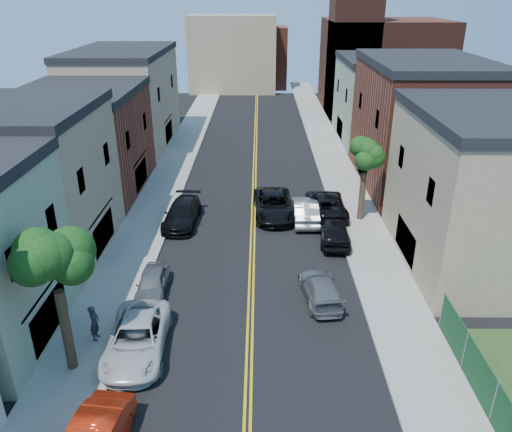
{
  "coord_description": "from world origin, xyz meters",
  "views": [
    {
      "loc": [
        0.45,
        -3.5,
        15.54
      ],
      "look_at": [
        0.23,
        26.29,
        2.0
      ],
      "focal_mm": 34.94,
      "sensor_mm": 36.0,
      "label": 1
    }
  ],
  "objects_px": {
    "white_pickup": "(137,338)",
    "pedestrian_left": "(94,323)",
    "dark_car_right_far": "(326,204)",
    "grey_car_right": "(320,289)",
    "black_car_left": "(182,214)",
    "black_car_right": "(334,230)",
    "silver_car_right": "(305,210)",
    "black_suv_lane": "(274,205)",
    "grey_car_left": "(152,283)"
  },
  "relations": [
    {
      "from": "black_car_left",
      "to": "silver_car_right",
      "type": "relative_size",
      "value": 1.11
    },
    {
      "from": "black_suv_lane",
      "to": "pedestrian_left",
      "type": "xyz_separation_m",
      "value": [
        -8.93,
        -14.88,
        0.21
      ]
    },
    {
      "from": "white_pickup",
      "to": "black_car_right",
      "type": "bearing_deg",
      "value": 44.14
    },
    {
      "from": "black_car_left",
      "to": "pedestrian_left",
      "type": "height_order",
      "value": "pedestrian_left"
    },
    {
      "from": "white_pickup",
      "to": "black_car_left",
      "type": "relative_size",
      "value": 1.04
    },
    {
      "from": "black_car_right",
      "to": "black_car_left",
      "type": "bearing_deg",
      "value": -11.93
    },
    {
      "from": "grey_car_left",
      "to": "black_suv_lane",
      "type": "height_order",
      "value": "black_suv_lane"
    },
    {
      "from": "black_car_right",
      "to": "silver_car_right",
      "type": "distance_m",
      "value": 3.76
    },
    {
      "from": "black_car_right",
      "to": "dark_car_right_far",
      "type": "bearing_deg",
      "value": -87.34
    },
    {
      "from": "grey_car_left",
      "to": "black_car_right",
      "type": "bearing_deg",
      "value": 28.3
    },
    {
      "from": "dark_car_right_far",
      "to": "black_car_left",
      "type": "bearing_deg",
      "value": 9.25
    },
    {
      "from": "black_car_left",
      "to": "silver_car_right",
      "type": "distance_m",
      "value": 8.96
    },
    {
      "from": "white_pickup",
      "to": "dark_car_right_far",
      "type": "bearing_deg",
      "value": 53.51
    },
    {
      "from": "grey_car_right",
      "to": "grey_car_left",
      "type": "bearing_deg",
      "value": -9.04
    },
    {
      "from": "dark_car_right_far",
      "to": "pedestrian_left",
      "type": "xyz_separation_m",
      "value": [
        -12.91,
        -15.16,
        0.24
      ]
    },
    {
      "from": "grey_car_right",
      "to": "dark_car_right_far",
      "type": "relative_size",
      "value": 0.77
    },
    {
      "from": "white_pickup",
      "to": "pedestrian_left",
      "type": "bearing_deg",
      "value": 157.12
    },
    {
      "from": "white_pickup",
      "to": "grey_car_right",
      "type": "height_order",
      "value": "white_pickup"
    },
    {
      "from": "white_pickup",
      "to": "grey_car_right",
      "type": "distance_m",
      "value": 10.09
    },
    {
      "from": "white_pickup",
      "to": "grey_car_left",
      "type": "bearing_deg",
      "value": 90.6
    },
    {
      "from": "pedestrian_left",
      "to": "white_pickup",
      "type": "bearing_deg",
      "value": -108.67
    },
    {
      "from": "white_pickup",
      "to": "pedestrian_left",
      "type": "distance_m",
      "value": 2.35
    },
    {
      "from": "white_pickup",
      "to": "pedestrian_left",
      "type": "xyz_separation_m",
      "value": [
        -2.19,
        0.81,
        0.27
      ]
    },
    {
      "from": "grey_car_left",
      "to": "black_car_left",
      "type": "relative_size",
      "value": 0.72
    },
    {
      "from": "grey_car_left",
      "to": "black_car_left",
      "type": "bearing_deg",
      "value": 85.71
    },
    {
      "from": "white_pickup",
      "to": "silver_car_right",
      "type": "xyz_separation_m",
      "value": [
        9.02,
        14.75,
        0.02
      ]
    },
    {
      "from": "grey_car_left",
      "to": "pedestrian_left",
      "type": "xyz_separation_m",
      "value": [
        -1.91,
        -4.14,
        0.39
      ]
    },
    {
      "from": "grey_car_right",
      "to": "pedestrian_left",
      "type": "height_order",
      "value": "pedestrian_left"
    },
    {
      "from": "white_pickup",
      "to": "black_suv_lane",
      "type": "distance_m",
      "value": 17.07
    },
    {
      "from": "white_pickup",
      "to": "grey_car_right",
      "type": "bearing_deg",
      "value": 23.94
    },
    {
      "from": "black_car_right",
      "to": "grey_car_right",
      "type": "bearing_deg",
      "value": 78.8
    },
    {
      "from": "grey_car_left",
      "to": "black_suv_lane",
      "type": "distance_m",
      "value": 12.83
    },
    {
      "from": "grey_car_left",
      "to": "black_car_left",
      "type": "height_order",
      "value": "black_car_left"
    },
    {
      "from": "black_car_left",
      "to": "grey_car_right",
      "type": "height_order",
      "value": "black_car_left"
    },
    {
      "from": "white_pickup",
      "to": "black_car_left",
      "type": "xyz_separation_m",
      "value": [
        0.08,
        14.17,
        0.0
      ]
    },
    {
      "from": "black_suv_lane",
      "to": "pedestrian_left",
      "type": "relative_size",
      "value": 3.36
    },
    {
      "from": "black_car_left",
      "to": "black_car_right",
      "type": "relative_size",
      "value": 1.13
    },
    {
      "from": "black_car_left",
      "to": "black_suv_lane",
      "type": "bearing_deg",
      "value": 15.98
    },
    {
      "from": "white_pickup",
      "to": "black_car_right",
      "type": "distance_m",
      "value": 15.65
    },
    {
      "from": "grey_car_right",
      "to": "dark_car_right_far",
      "type": "height_order",
      "value": "dark_car_right_far"
    },
    {
      "from": "silver_car_right",
      "to": "grey_car_right",
      "type": "bearing_deg",
      "value": 89.67
    },
    {
      "from": "black_car_left",
      "to": "silver_car_right",
      "type": "bearing_deg",
      "value": 6.93
    },
    {
      "from": "silver_car_right",
      "to": "black_suv_lane",
      "type": "height_order",
      "value": "black_suv_lane"
    },
    {
      "from": "dark_car_right_far",
      "to": "grey_car_right",
      "type": "bearing_deg",
      "value": 81.22
    },
    {
      "from": "dark_car_right_far",
      "to": "black_suv_lane",
      "type": "xyz_separation_m",
      "value": [
        -3.98,
        -0.29,
        0.03
      ]
    },
    {
      "from": "silver_car_right",
      "to": "grey_car_left",
      "type": "bearing_deg",
      "value": 46.18
    },
    {
      "from": "grey_car_left",
      "to": "silver_car_right",
      "type": "bearing_deg",
      "value": 44.43
    },
    {
      "from": "grey_car_left",
      "to": "silver_car_right",
      "type": "xyz_separation_m",
      "value": [
        9.3,
        9.8,
        0.14
      ]
    },
    {
      "from": "grey_car_right",
      "to": "white_pickup",
      "type": "bearing_deg",
      "value": 20.23
    },
    {
      "from": "grey_car_right",
      "to": "black_car_right",
      "type": "xyz_separation_m",
      "value": [
        1.7,
        6.89,
        0.17
      ]
    }
  ]
}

